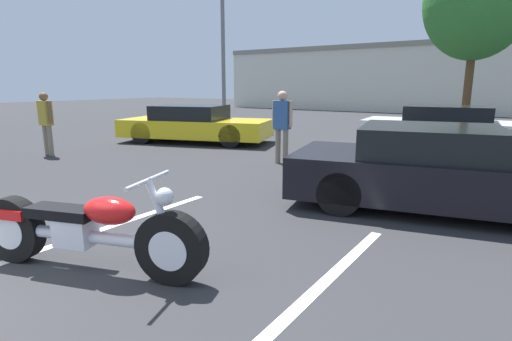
{
  "coord_description": "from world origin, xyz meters",
  "views": [
    {
      "loc": [
        4.05,
        -0.38,
        1.77
      ],
      "look_at": [
        1.51,
        3.34,
        0.8
      ],
      "focal_mm": 28.0,
      "sensor_mm": 36.0,
      "label": 1
    }
  ],
  "objects_px": {
    "tree_background": "(477,0)",
    "motorcycle": "(87,231)",
    "light_pole": "(224,40)",
    "spectator_far_lot": "(46,119)",
    "show_car_hood_open": "(442,169)",
    "parked_car_left_row": "(195,124)",
    "parked_car_right_row": "(453,130)",
    "spectator_by_show_car": "(282,121)"
  },
  "relations": [
    {
      "from": "motorcycle",
      "to": "show_car_hood_open",
      "type": "bearing_deg",
      "value": 40.64
    },
    {
      "from": "motorcycle",
      "to": "parked_car_left_row",
      "type": "distance_m",
      "value": 8.9
    },
    {
      "from": "motorcycle",
      "to": "parked_car_left_row",
      "type": "relative_size",
      "value": 0.48
    },
    {
      "from": "parked_car_right_row",
      "to": "spectator_far_lot",
      "type": "height_order",
      "value": "spectator_far_lot"
    },
    {
      "from": "light_pole",
      "to": "tree_background",
      "type": "height_order",
      "value": "tree_background"
    },
    {
      "from": "show_car_hood_open",
      "to": "spectator_far_lot",
      "type": "xyz_separation_m",
      "value": [
        -9.1,
        -0.78,
        0.35
      ]
    },
    {
      "from": "spectator_by_show_car",
      "to": "light_pole",
      "type": "bearing_deg",
      "value": 135.63
    },
    {
      "from": "parked_car_left_row",
      "to": "show_car_hood_open",
      "type": "bearing_deg",
      "value": -40.51
    },
    {
      "from": "spectator_by_show_car",
      "to": "spectator_far_lot",
      "type": "height_order",
      "value": "spectator_by_show_car"
    },
    {
      "from": "tree_background",
      "to": "spectator_by_show_car",
      "type": "height_order",
      "value": "tree_background"
    },
    {
      "from": "motorcycle",
      "to": "spectator_by_show_car",
      "type": "distance_m",
      "value": 5.84
    },
    {
      "from": "tree_background",
      "to": "spectator_far_lot",
      "type": "height_order",
      "value": "tree_background"
    },
    {
      "from": "light_pole",
      "to": "parked_car_right_row",
      "type": "bearing_deg",
      "value": -16.76
    },
    {
      "from": "light_pole",
      "to": "motorcycle",
      "type": "distance_m",
      "value": 15.88
    },
    {
      "from": "parked_car_left_row",
      "to": "spectator_far_lot",
      "type": "bearing_deg",
      "value": -128.44
    },
    {
      "from": "show_car_hood_open",
      "to": "parked_car_right_row",
      "type": "height_order",
      "value": "show_car_hood_open"
    },
    {
      "from": "parked_car_right_row",
      "to": "spectator_far_lot",
      "type": "xyz_separation_m",
      "value": [
        -8.38,
        -6.53,
        0.35
      ]
    },
    {
      "from": "motorcycle",
      "to": "spectator_by_show_car",
      "type": "height_order",
      "value": "spectator_by_show_car"
    },
    {
      "from": "parked_car_left_row",
      "to": "spectator_by_show_car",
      "type": "relative_size",
      "value": 3.02
    },
    {
      "from": "motorcycle",
      "to": "parked_car_right_row",
      "type": "bearing_deg",
      "value": 61.57
    },
    {
      "from": "tree_background",
      "to": "spectator_far_lot",
      "type": "bearing_deg",
      "value": -120.78
    },
    {
      "from": "tree_background",
      "to": "parked_car_left_row",
      "type": "height_order",
      "value": "tree_background"
    },
    {
      "from": "light_pole",
      "to": "motorcycle",
      "type": "height_order",
      "value": "light_pole"
    },
    {
      "from": "motorcycle",
      "to": "parked_car_right_row",
      "type": "relative_size",
      "value": 0.49
    },
    {
      "from": "parked_car_right_row",
      "to": "parked_car_left_row",
      "type": "bearing_deg",
      "value": -165.61
    },
    {
      "from": "light_pole",
      "to": "spectator_by_show_car",
      "type": "relative_size",
      "value": 4.16
    },
    {
      "from": "motorcycle",
      "to": "spectator_by_show_car",
      "type": "relative_size",
      "value": 1.44
    },
    {
      "from": "motorcycle",
      "to": "tree_background",
      "type": "bearing_deg",
      "value": 67.32
    },
    {
      "from": "show_car_hood_open",
      "to": "parked_car_left_row",
      "type": "distance_m",
      "value": 8.28
    },
    {
      "from": "spectator_far_lot",
      "to": "light_pole",
      "type": "bearing_deg",
      "value": 101.26
    },
    {
      "from": "tree_background",
      "to": "motorcycle",
      "type": "height_order",
      "value": "tree_background"
    },
    {
      "from": "light_pole",
      "to": "parked_car_right_row",
      "type": "xyz_separation_m",
      "value": [
        10.29,
        -3.1,
        -3.2
      ]
    },
    {
      "from": "tree_background",
      "to": "parked_car_right_row",
      "type": "relative_size",
      "value": 1.5
    },
    {
      "from": "tree_background",
      "to": "spectator_by_show_car",
      "type": "distance_m",
      "value": 11.73
    },
    {
      "from": "tree_background",
      "to": "show_car_hood_open",
      "type": "relative_size",
      "value": 1.63
    },
    {
      "from": "show_car_hood_open",
      "to": "parked_car_right_row",
      "type": "xyz_separation_m",
      "value": [
        -0.72,
        5.75,
        -0.0
      ]
    },
    {
      "from": "light_pole",
      "to": "tree_background",
      "type": "distance_m",
      "value": 10.45
    },
    {
      "from": "parked_car_left_row",
      "to": "light_pole",
      "type": "bearing_deg",
      "value": 101.85
    },
    {
      "from": "tree_background",
      "to": "parked_car_right_row",
      "type": "distance_m",
      "value": 7.98
    },
    {
      "from": "spectator_by_show_car",
      "to": "spectator_far_lot",
      "type": "distance_m",
      "value": 5.98
    },
    {
      "from": "spectator_far_lot",
      "to": "tree_background",
      "type": "bearing_deg",
      "value": 59.22
    },
    {
      "from": "motorcycle",
      "to": "spectator_by_show_car",
      "type": "xyz_separation_m",
      "value": [
        -1.21,
        5.68,
        0.57
      ]
    }
  ]
}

